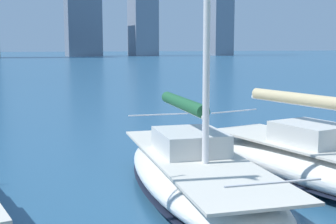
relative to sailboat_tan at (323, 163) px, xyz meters
The scene contains 2 objects.
sailboat_tan is the anchor object (origin of this frame).
sailboat_forest 3.51m from the sailboat_tan, ahead, with size 3.60×8.87×11.99m.
Camera 1 is at (4.22, 3.48, 3.71)m, focal length 50.00 mm.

